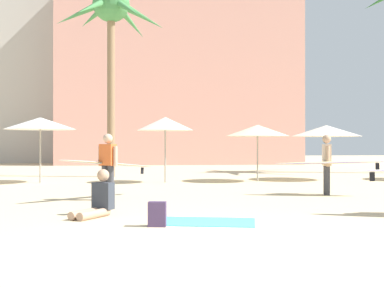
{
  "coord_description": "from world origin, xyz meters",
  "views": [
    {
      "loc": [
        -1.24,
        -6.82,
        1.36
      ],
      "look_at": [
        0.25,
        5.25,
        1.4
      ],
      "focal_mm": 47.45,
      "sensor_mm": 36.0,
      "label": 1
    }
  ],
  "objects_px": {
    "person_near_right": "(98,200)",
    "person_far_left": "(329,162)",
    "cafe_umbrella_2": "(40,124)",
    "cafe_umbrella_5": "(258,131)",
    "backpack": "(157,214)",
    "person_near_left": "(108,164)",
    "cafe_umbrella_0": "(326,131)",
    "cafe_umbrella_1": "(165,124)",
    "beach_towel": "(205,222)",
    "palm_tree_left": "(111,17)"
  },
  "relations": [
    {
      "from": "person_near_right",
      "to": "person_far_left",
      "type": "bearing_deg",
      "value": 153.1
    },
    {
      "from": "cafe_umbrella_2",
      "to": "cafe_umbrella_5",
      "type": "bearing_deg",
      "value": -1.27
    },
    {
      "from": "backpack",
      "to": "person_near_left",
      "type": "xyz_separation_m",
      "value": [
        -1.0,
        4.39,
        0.7
      ]
    },
    {
      "from": "cafe_umbrella_5",
      "to": "person_far_left",
      "type": "bearing_deg",
      "value": -83.85
    },
    {
      "from": "cafe_umbrella_0",
      "to": "cafe_umbrella_1",
      "type": "distance_m",
      "value": 6.49
    },
    {
      "from": "cafe_umbrella_1",
      "to": "beach_towel",
      "type": "bearing_deg",
      "value": -89.85
    },
    {
      "from": "cafe_umbrella_1",
      "to": "cafe_umbrella_2",
      "type": "distance_m",
      "value": 4.56
    },
    {
      "from": "person_far_left",
      "to": "person_near_left",
      "type": "xyz_separation_m",
      "value": [
        -5.97,
        -0.41,
        -0.0
      ]
    },
    {
      "from": "cafe_umbrella_5",
      "to": "backpack",
      "type": "height_order",
      "value": "cafe_umbrella_5"
    },
    {
      "from": "backpack",
      "to": "person_near_left",
      "type": "distance_m",
      "value": 4.56
    },
    {
      "from": "cafe_umbrella_2",
      "to": "person_near_right",
      "type": "distance_m",
      "value": 9.68
    },
    {
      "from": "cafe_umbrella_5",
      "to": "person_near_left",
      "type": "bearing_deg",
      "value": -132.33
    },
    {
      "from": "cafe_umbrella_5",
      "to": "beach_towel",
      "type": "relative_size",
      "value": 1.38
    },
    {
      "from": "cafe_umbrella_0",
      "to": "backpack",
      "type": "height_order",
      "value": "cafe_umbrella_0"
    },
    {
      "from": "cafe_umbrella_5",
      "to": "person_near_right",
      "type": "bearing_deg",
      "value": -121.32
    },
    {
      "from": "cafe_umbrella_0",
      "to": "palm_tree_left",
      "type": "bearing_deg",
      "value": 160.43
    },
    {
      "from": "cafe_umbrella_0",
      "to": "person_near_left",
      "type": "relative_size",
      "value": 1.12
    },
    {
      "from": "backpack",
      "to": "person_near_right",
      "type": "height_order",
      "value": "person_near_right"
    },
    {
      "from": "cafe_umbrella_2",
      "to": "cafe_umbrella_5",
      "type": "height_order",
      "value": "cafe_umbrella_2"
    },
    {
      "from": "palm_tree_left",
      "to": "cafe_umbrella_1",
      "type": "distance_m",
      "value": 6.44
    },
    {
      "from": "cafe_umbrella_0",
      "to": "beach_towel",
      "type": "relative_size",
      "value": 1.56
    },
    {
      "from": "cafe_umbrella_0",
      "to": "person_far_left",
      "type": "xyz_separation_m",
      "value": [
        -2.33,
        -5.97,
        -1.04
      ]
    },
    {
      "from": "palm_tree_left",
      "to": "person_near_right",
      "type": "relative_size",
      "value": 8.33
    },
    {
      "from": "cafe_umbrella_1",
      "to": "beach_towel",
      "type": "distance_m",
      "value": 9.95
    },
    {
      "from": "cafe_umbrella_0",
      "to": "cafe_umbrella_1",
      "type": "bearing_deg",
      "value": -173.92
    },
    {
      "from": "palm_tree_left",
      "to": "cafe_umbrella_2",
      "type": "xyz_separation_m",
      "value": [
        -2.43,
        -3.35,
        -4.79
      ]
    },
    {
      "from": "beach_towel",
      "to": "cafe_umbrella_1",
      "type": "bearing_deg",
      "value": 90.15
    },
    {
      "from": "cafe_umbrella_2",
      "to": "person_near_left",
      "type": "distance_m",
      "value": 6.77
    },
    {
      "from": "cafe_umbrella_2",
      "to": "beach_towel",
      "type": "relative_size",
      "value": 1.46
    },
    {
      "from": "palm_tree_left",
      "to": "cafe_umbrella_2",
      "type": "bearing_deg",
      "value": -125.97
    },
    {
      "from": "beach_towel",
      "to": "cafe_umbrella_2",
      "type": "bearing_deg",
      "value": 114.33
    },
    {
      "from": "beach_towel",
      "to": "backpack",
      "type": "distance_m",
      "value": 0.97
    },
    {
      "from": "person_far_left",
      "to": "cafe_umbrella_1",
      "type": "bearing_deg",
      "value": -35.98
    },
    {
      "from": "beach_towel",
      "to": "person_near_right",
      "type": "height_order",
      "value": "person_near_right"
    },
    {
      "from": "cafe_umbrella_1",
      "to": "person_far_left",
      "type": "distance_m",
      "value": 6.82
    },
    {
      "from": "person_near_right",
      "to": "person_near_left",
      "type": "xyz_separation_m",
      "value": [
        0.07,
        3.05,
        0.6
      ]
    },
    {
      "from": "beach_towel",
      "to": "backpack",
      "type": "bearing_deg",
      "value": -156.29
    },
    {
      "from": "cafe_umbrella_2",
      "to": "cafe_umbrella_5",
      "type": "distance_m",
      "value": 8.08
    },
    {
      "from": "cafe_umbrella_0",
      "to": "person_near_right",
      "type": "relative_size",
      "value": 2.74
    },
    {
      "from": "cafe_umbrella_2",
      "to": "person_near_right",
      "type": "relative_size",
      "value": 2.58
    },
    {
      "from": "palm_tree_left",
      "to": "person_far_left",
      "type": "height_order",
      "value": "palm_tree_left"
    },
    {
      "from": "cafe_umbrella_5",
      "to": "cafe_umbrella_0",
      "type": "bearing_deg",
      "value": 9.34
    },
    {
      "from": "cafe_umbrella_2",
      "to": "cafe_umbrella_5",
      "type": "xyz_separation_m",
      "value": [
        8.07,
        -0.18,
        -0.23
      ]
    },
    {
      "from": "cafe_umbrella_1",
      "to": "cafe_umbrella_2",
      "type": "height_order",
      "value": "cafe_umbrella_1"
    },
    {
      "from": "cafe_umbrella_1",
      "to": "person_near_right",
      "type": "xyz_separation_m",
      "value": [
        -1.91,
        -8.74,
        -1.86
      ]
    },
    {
      "from": "cafe_umbrella_2",
      "to": "person_far_left",
      "type": "distance_m",
      "value": 10.43
    },
    {
      "from": "cafe_umbrella_2",
      "to": "person_near_left",
      "type": "xyz_separation_m",
      "value": [
        2.7,
        -6.08,
        -1.26
      ]
    },
    {
      "from": "person_far_left",
      "to": "person_near_right",
      "type": "relative_size",
      "value": 3.02
    },
    {
      "from": "cafe_umbrella_1",
      "to": "backpack",
      "type": "height_order",
      "value": "cafe_umbrella_1"
    },
    {
      "from": "person_near_right",
      "to": "beach_towel",
      "type": "bearing_deg",
      "value": 96.77
    }
  ]
}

